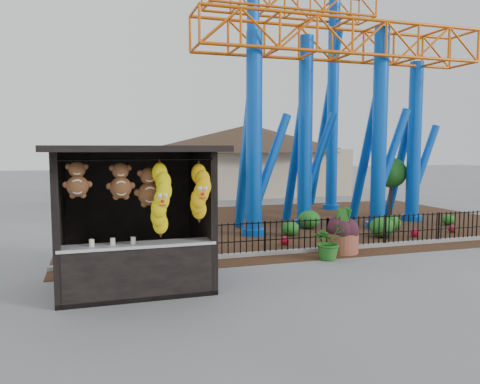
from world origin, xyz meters
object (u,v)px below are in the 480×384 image
object	(u,v)px
potted_plant	(329,241)
prize_booth	(136,219)
terracotta_planter	(343,243)
roller_coaster	(320,65)

from	to	relation	value
potted_plant	prize_booth	bearing A→B (deg)	-177.67
terracotta_planter	roller_coaster	bearing A→B (deg)	70.06
prize_booth	terracotta_planter	size ratio (longest dim) A/B	3.87
prize_booth	terracotta_planter	distance (m)	6.41
prize_booth	potted_plant	size ratio (longest dim) A/B	3.40
roller_coaster	terracotta_planter	size ratio (longest dim) A/B	12.15
prize_booth	potted_plant	bearing A→B (deg)	11.94
prize_booth	roller_coaster	xyz separation A→B (m)	(8.10, 7.32, 4.91)
prize_booth	terracotta_planter	world-z (taller)	prize_booth
roller_coaster	potted_plant	xyz separation A→B (m)	(-2.80, -6.20, -5.93)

